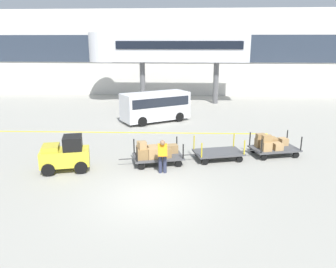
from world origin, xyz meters
The scene contains 10 objects.
ground_plane centered at (0.00, 0.00, 0.00)m, with size 120.00×120.00×0.00m, color #9E9B91.
apron_lead_line centered at (-2.27, 8.98, 0.00)m, with size 17.41×0.20×0.01m, color yellow.
terminal_building centered at (0.00, 25.98, 4.48)m, with size 45.92×2.51×8.95m.
jet_bridge centered at (-1.15, 19.99, 5.07)m, with size 14.58×3.00×6.43m.
baggage_tug centered at (-3.99, 2.36, 0.75)m, with size 2.32×1.69×1.58m.
baggage_cart_lead centered at (-0.08, 3.46, 0.56)m, with size 3.08×1.96×1.22m.
baggage_cart_middle centered at (2.91, 4.25, 0.35)m, with size 3.08×1.96×1.10m.
baggage_cart_tail centered at (5.67, 5.03, 0.55)m, with size 3.08×1.96×1.18m.
baggage_handler centered at (0.34, 2.28, 0.87)m, with size 0.44×0.46×1.56m.
shuttle_van centered at (-0.96, 12.18, 1.23)m, with size 5.06×4.22×2.10m.
Camera 1 is at (1.43, -11.35, 5.56)m, focal length 35.61 mm.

